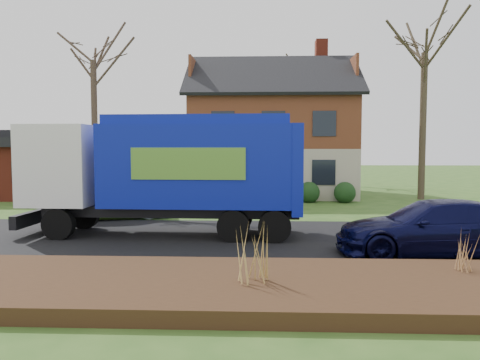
{
  "coord_description": "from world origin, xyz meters",
  "views": [
    {
      "loc": [
        1.34,
        -13.96,
        2.78
      ],
      "look_at": [
        0.62,
        2.5,
        1.63
      ],
      "focal_mm": 35.0,
      "sensor_mm": 36.0,
      "label": 1
    }
  ],
  "objects": [
    {
      "name": "ground",
      "position": [
        0.0,
        0.0,
        0.0
      ],
      "size": [
        120.0,
        120.0,
        0.0
      ],
      "primitive_type": "plane",
      "color": "#2C4F1A",
      "rests_on": "ground"
    },
    {
      "name": "road",
      "position": [
        0.0,
        0.0,
        0.01
      ],
      "size": [
        80.0,
        7.0,
        0.02
      ],
      "primitive_type": "cube",
      "color": "black",
      "rests_on": "ground"
    },
    {
      "name": "mulch_verge",
      "position": [
        0.0,
        -5.3,
        0.15
      ],
      "size": [
        80.0,
        3.5,
        0.3
      ],
      "primitive_type": "cube",
      "color": "#311D10",
      "rests_on": "ground"
    },
    {
      "name": "main_house",
      "position": [
        1.49,
        13.91,
        4.03
      ],
      "size": [
        12.95,
        8.95,
        9.26
      ],
      "color": "#C1B29B",
      "rests_on": "ground"
    },
    {
      "name": "ranch_house",
      "position": [
        -12.0,
        13.0,
        1.81
      ],
      "size": [
        9.8,
        8.2,
        3.7
      ],
      "color": "maroon",
      "rests_on": "ground"
    },
    {
      "name": "garbage_truck",
      "position": [
        -1.5,
        0.59,
        2.16
      ],
      "size": [
        8.81,
        2.57,
        3.75
      ],
      "rotation": [
        0.0,
        0.0,
        -0.03
      ],
      "color": "black",
      "rests_on": "ground"
    },
    {
      "name": "silver_sedan",
      "position": [
        -4.25,
        3.88,
        0.67
      ],
      "size": [
        4.31,
        2.74,
        1.34
      ],
      "primitive_type": "imported",
      "rotation": [
        0.0,
        0.0,
        1.93
      ],
      "color": "#96989D",
      "rests_on": "ground"
    },
    {
      "name": "navy_wagon",
      "position": [
        5.79,
        -1.81,
        0.71
      ],
      "size": [
        4.94,
        2.04,
        1.43
      ],
      "primitive_type": "imported",
      "rotation": [
        0.0,
        0.0,
        -1.56
      ],
      "color": "black",
      "rests_on": "ground"
    },
    {
      "name": "tree_front_west",
      "position": [
        -6.51,
        7.94,
        7.87
      ],
      "size": [
        3.21,
        3.21,
        9.55
      ],
      "color": "#443429",
      "rests_on": "ground"
    },
    {
      "name": "tree_front_east",
      "position": [
        9.97,
        11.43,
        9.02
      ],
      "size": [
        3.99,
        3.99,
        11.09
      ],
      "color": "#453929",
      "rests_on": "ground"
    },
    {
      "name": "tree_back",
      "position": [
        5.0,
        22.72,
        8.79
      ],
      "size": [
        3.33,
        3.33,
        10.54
      ],
      "color": "#3E3325",
      "rests_on": "ground"
    },
    {
      "name": "grass_clump_mid",
      "position": [
        1.19,
        -5.46,
        0.83
      ],
      "size": [
        0.38,
        0.31,
        1.06
      ],
      "color": "tan",
      "rests_on": "mulch_verge"
    },
    {
      "name": "grass_clump_east",
      "position": [
        5.48,
        -4.54,
        0.7
      ],
      "size": [
        0.32,
        0.27,
        0.81
      ],
      "color": "#A7794A",
      "rests_on": "mulch_verge"
    }
  ]
}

